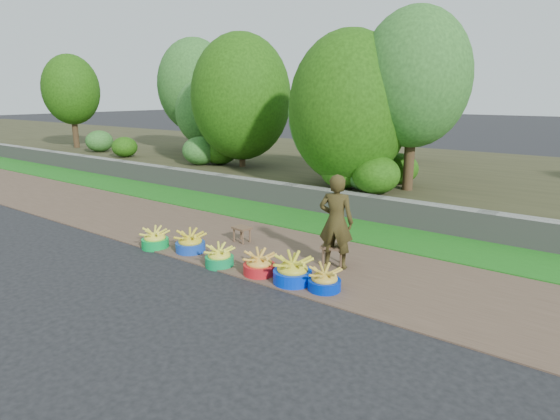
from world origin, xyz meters
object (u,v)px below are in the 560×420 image
Objects in this scene: basin_a at (155,239)px; basin_d at (259,265)px; basin_c at (219,257)px; stool_left at (242,230)px; basin_e at (292,271)px; basin_f at (324,280)px; stool_right at (334,249)px; vendor_woman at (336,222)px; basin_b at (190,243)px.

basin_d is (2.28, 0.11, 0.00)m from basin_a.
basin_c is 1.29× the size of stool_left.
basin_e is 0.50m from basin_f.
basin_d is 1.22m from stool_right.
basin_b is at bearing 3.20° from vendor_woman.
vendor_woman reaches higher than basin_a.
vendor_woman reaches higher than stool_left.
basin_f is at bearing -0.04° from basin_b.
basin_f is at bearing 3.47° from basin_a.
basin_a is 0.85× the size of basin_e.
basin_e is at bearing 2.88° from basin_a.
vendor_woman is (0.05, -0.05, 0.47)m from stool_right.
basin_c is 1.92m from vendor_woman.
basin_a is 2.88m from basin_e.
basin_c is at bearing -143.78° from stool_right.
basin_e is (2.87, 0.14, 0.03)m from basin_a.
stool_left is (-0.51, 1.11, 0.09)m from basin_c.
stool_right is at bearing 20.91° from basin_b.
stool_left is at bearing 158.21° from basin_f.
basin_d is at bearing -175.30° from basin_f.
basin_e reaches higher than basin_b.
basin_a is 3.20m from stool_right.
basin_f is at bearing -67.26° from stool_right.
basin_b is at bearing 176.74° from basin_d.
basin_d reaches higher than basin_a.
basin_d reaches higher than basin_c.
basin_c is 1.03× the size of stool_right.
basin_a is 1.54m from stool_left.
vendor_woman is (1.50, 1.02, 0.60)m from basin_c.
basin_f is at bearing 4.70° from basin_d.
basin_e reaches higher than stool_right.
basin_e is 2.09m from stool_left.
basin_b is 1.10× the size of basin_f.
basin_b is at bearing 178.39° from basin_e.
basin_a is 0.94× the size of basin_b.
stool_right is 0.48m from vendor_woman.
basin_a is at bearing -177.12° from basin_d.
vendor_woman is (3.05, 1.04, 0.60)m from basin_a.
stool_left is 1.96m from stool_right.
stool_left is 0.24× the size of vendor_woman.
basin_e is 1.22× the size of basin_f.
vendor_woman is at bearing -2.67° from stool_left.
vendor_woman reaches higher than basin_f.
stool_left is 0.80× the size of stool_right.
basin_a is at bearing -163.22° from basin_b.
basin_d is 1.11× the size of stool_right.
basin_a reaches higher than stool_left.
basin_b is 2.48m from stool_right.
basin_f is (0.50, 0.06, -0.03)m from basin_e.
basin_c is at bearing 0.91° from basin_a.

